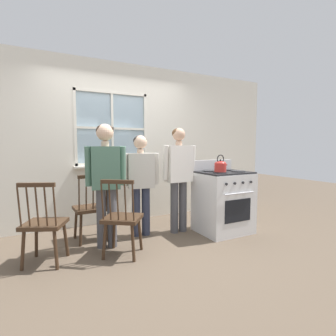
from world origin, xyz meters
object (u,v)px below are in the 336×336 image
at_px(chair_near_wall, 44,225).
at_px(person_teen_center, 141,176).
at_px(person_elderly_left, 106,173).
at_px(stove, 223,201).
at_px(potted_plant, 104,161).
at_px(chair_center_cluster, 91,209).
at_px(chair_by_window, 122,219).
at_px(kettle, 220,166).
at_px(person_adult_right, 179,170).

height_order(chair_near_wall, person_teen_center, person_teen_center).
xyz_separation_m(person_elderly_left, stove, (1.73, -0.21, -0.50)).
relative_size(stove, potted_plant, 4.86).
relative_size(chair_center_cluster, person_elderly_left, 0.59).
height_order(chair_by_window, stove, stove).
distance_m(person_elderly_left, kettle, 1.60).
xyz_separation_m(chair_by_window, chair_near_wall, (-0.83, 0.19, 0.00)).
xyz_separation_m(chair_by_window, kettle, (1.46, -0.00, 0.58)).
bearing_deg(chair_center_cluster, stove, 160.65).
bearing_deg(potted_plant, person_elderly_left, -103.09).
bearing_deg(person_adult_right, chair_near_wall, -172.93).
distance_m(person_teen_center, person_adult_right, 0.58).
xyz_separation_m(chair_center_cluster, stove, (1.86, -0.56, 0.03)).
relative_size(chair_near_wall, person_adult_right, 0.60).
bearing_deg(person_elderly_left, kettle, -0.47).
height_order(chair_by_window, chair_near_wall, same).
height_order(kettle, potted_plant, potted_plant).
bearing_deg(potted_plant, person_teen_center, -67.37).
distance_m(stove, kettle, 0.59).
relative_size(person_adult_right, potted_plant, 7.04).
bearing_deg(person_teen_center, kettle, -19.26).
relative_size(person_elderly_left, stove, 1.46).
bearing_deg(chair_near_wall, person_elderly_left, -143.47).
bearing_deg(kettle, person_adult_right, 134.95).
bearing_deg(potted_plant, chair_center_cluster, -119.10).
bearing_deg(person_elderly_left, chair_center_cluster, 123.08).
height_order(stove, kettle, kettle).
relative_size(chair_near_wall, person_teen_center, 0.64).
relative_size(chair_by_window, potted_plant, 4.19).
bearing_deg(person_adult_right, stove, -27.18).
relative_size(chair_near_wall, stove, 0.86).
xyz_separation_m(chair_by_window, stove, (1.63, 0.13, 0.03)).
relative_size(chair_near_wall, person_elderly_left, 0.59).
bearing_deg(person_elderly_left, chair_near_wall, -155.97).
bearing_deg(chair_near_wall, potted_plant, -105.57).
distance_m(chair_by_window, kettle, 1.57).
distance_m(person_elderly_left, stove, 1.81).
bearing_deg(person_elderly_left, stove, 4.97).
distance_m(chair_near_wall, person_adult_right, 1.94).
bearing_deg(stove, person_adult_right, 153.28).
height_order(chair_by_window, potted_plant, potted_plant).
distance_m(chair_center_cluster, kettle, 1.91).
height_order(person_elderly_left, potted_plant, person_elderly_left).
xyz_separation_m(chair_center_cluster, person_teen_center, (0.69, -0.13, 0.43)).
bearing_deg(chair_center_cluster, person_adult_right, 165.93).
height_order(chair_near_wall, person_elderly_left, person_elderly_left).
bearing_deg(person_elderly_left, potted_plant, 88.96).
height_order(chair_near_wall, chair_center_cluster, same).
height_order(person_teen_center, kettle, person_teen_center).
xyz_separation_m(person_adult_right, stove, (0.60, -0.30, -0.47)).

